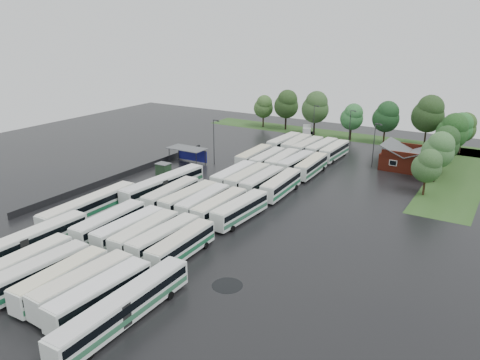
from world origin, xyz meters
The scene contains 62 objects.
ground centered at (0.00, 0.00, 0.00)m, with size 160.00×160.00×0.00m, color black.
brick_building centered at (24.00, 42.77, 1.87)m, with size 10.07×8.60×5.39m.
wash_shed centered at (-17.20, 22.02, 2.99)m, with size 8.20×4.20×3.58m.
utility_hut centered at (-16.20, 12.60, 1.32)m, with size 2.70×2.20×2.62m.
grass_strip_north centered at (2.00, 64.80, 0.01)m, with size 80.00×10.00×0.01m, color #2A4D1B.
grass_strip_east centered at (34.00, 42.80, 0.01)m, with size 10.00×50.00×0.01m, color #2A4D1B.
west_fence centered at (-22.20, 8.00, 0.60)m, with size 0.10×50.00×1.20m, color #2D2D30.
bus_r0c0 centered at (-4.48, -26.06, 1.82)m, with size 2.68×11.89×3.30m.
bus_r0c1 centered at (-1.37, -26.33, 1.82)m, with size 3.12×12.03×3.32m.
bus_r0c2 centered at (2.13, -26.30, 1.81)m, with size 2.81×11.91×3.30m.
bus_r0c3 centered at (5.24, -25.86, 1.88)m, with size 3.19×12.41×3.43m.
bus_r0c4 centered at (8.33, -26.28, 1.90)m, with size 3.07×12.53×3.46m.
bus_r1c0 centered at (-4.60, -12.71, 1.90)m, with size 3.17×12.53×3.46m.
bus_r1c1 centered at (-1.00, -12.53, 1.82)m, with size 2.70×11.93×3.31m.
bus_r1c2 centered at (1.92, -12.49, 1.81)m, with size 2.93×11.93×3.30m.
bus_r1c3 centered at (5.09, -12.24, 1.83)m, with size 2.86×12.03×3.33m.
bus_r1c4 centered at (8.25, -12.61, 1.80)m, with size 2.82×11.83×3.27m.
bus_r2c0 centered at (-4.55, 0.86, 1.89)m, with size 3.12×12.44×3.44m.
bus_r2c1 centered at (-1.02, 1.06, 1.86)m, with size 2.98×12.20×3.37m.
bus_r2c2 centered at (1.88, 1.06, 1.83)m, with size 2.88×12.01×3.32m.
bus_r2c3 centered at (5.12, 0.89, 1.83)m, with size 2.62×11.94×3.32m.
bus_r2c4 centered at (8.43, 1.52, 1.84)m, with size 3.13×12.15×3.35m.
bus_r3c1 centered at (-1.14, 14.92, 1.87)m, with size 2.77×12.26×3.40m.
bus_r3c2 centered at (1.94, 14.88, 1.88)m, with size 2.64×12.31×3.43m.
bus_r3c3 centered at (5.07, 14.69, 1.86)m, with size 2.61×12.17×3.39m.
bus_r3c4 centered at (8.59, 15.12, 1.85)m, with size 3.09×12.20×3.37m.
bus_r4c0 centered at (-4.48, 28.29, 1.86)m, with size 3.01×12.24×3.38m.
bus_r4c1 centered at (-1.09, 28.06, 1.81)m, with size 2.71×11.86×3.29m.
bus_r4c2 centered at (2.10, 28.55, 1.81)m, with size 2.87×11.87×3.28m.
bus_r4c3 centered at (5.14, 28.62, 1.81)m, with size 2.96×11.92×3.30m.
bus_r4c4 centered at (8.56, 28.48, 1.82)m, with size 2.96×11.99×3.31m.
bus_r5c0 centered at (-4.33, 42.34, 1.91)m, with size 2.97×12.52×3.47m.
bus_r5c1 centered at (-1.04, 42.21, 1.88)m, with size 3.01×12.34×3.41m.
bus_r5c2 centered at (1.87, 41.99, 1.82)m, with size 2.82×11.96×3.31m.
bus_r5c3 centered at (5.19, 42.34, 1.84)m, with size 3.03×12.10×3.34m.
bus_r5c4 centered at (8.33, 41.90, 1.80)m, with size 2.69×11.82×3.28m.
artic_bus_west_a centered at (-9.14, -22.87, 1.85)m, with size 2.81×18.00×3.33m.
artic_bus_west_b centered at (-8.98, 4.25, 1.92)m, with size 3.58×18.76×3.46m.
artic_bus_west_c centered at (-12.28, -9.54, 1.85)m, with size 2.96×18.07×3.34m.
artic_bus_east centered at (11.99, -26.57, 1.84)m, with size 2.85×17.89×3.31m.
minibus centered at (-6.39, 60.28, 1.36)m, with size 4.12×5.99×2.46m.
tree_north_0 centered at (-21.62, 63.69, 6.00)m, with size 5.63×5.63×9.33m.
tree_north_1 centered at (-14.39, 63.86, 7.31)m, with size 6.86×6.86×11.36m.
tree_north_2 centered at (-4.61, 61.30, 7.72)m, with size 7.24×7.24×12.00m.
tree_north_3 centered at (5.69, 60.89, 6.20)m, with size 5.82×5.82×9.64m.
tree_north_4 centered at (14.13, 61.44, 7.02)m, with size 6.59×6.59×10.91m.
tree_north_5 centered at (23.43, 63.94, 8.24)m, with size 7.73×7.73×12.80m.
tree_north_6 centered at (31.68, 61.73, 6.27)m, with size 5.88×5.88×9.75m.
tree_east_0 centered at (30.23, 28.17, 5.46)m, with size 5.13×5.13×8.49m.
tree_east_1 centered at (30.49, 36.75, 6.39)m, with size 6.00×6.00×9.93m.
tree_east_2 centered at (30.53, 43.14, 6.37)m, with size 5.98×5.98×9.90m.
tree_east_3 centered at (30.65, 52.17, 7.07)m, with size 6.63×6.63×10.98m.
tree_east_4 centered at (31.10, 60.08, 6.38)m, with size 5.99×5.99×9.92m.
lamp_post_ne centered at (17.52, 40.14, 5.45)m, with size 1.45×0.28×9.39m.
lamp_post_nw centered at (-12.07, 24.55, 5.67)m, with size 1.50×0.29×9.77m.
lamp_post_back_w centered at (-2.21, 54.97, 5.36)m, with size 1.42×0.28×9.23m.
lamp_post_back_e centered at (7.69, 53.67, 5.31)m, with size 1.41×0.27×9.15m.
puddle_0 centered at (0.65, -17.60, 0.00)m, with size 5.24×5.24×0.01m, color black.
puddle_1 centered at (9.42, -24.59, 0.00)m, with size 3.01×3.01×0.01m, color black.
puddle_2 centered at (-8.10, 0.86, 0.00)m, with size 6.46×6.46×0.01m, color black.
puddle_3 centered at (2.80, 0.23, 0.00)m, with size 2.81×2.81×0.01m, color black.
puddle_4 centered at (16.93, -15.18, 0.00)m, with size 3.64×3.64×0.01m, color black.
Camera 1 is at (42.97, -54.87, 28.89)m, focal length 35.00 mm.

